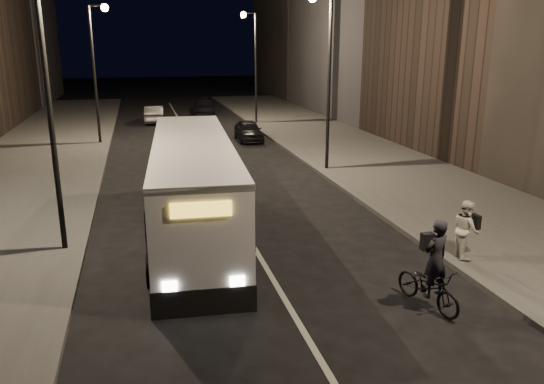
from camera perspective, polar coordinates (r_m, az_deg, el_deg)
ground at (r=13.78m, az=0.75°, el=-10.47°), size 180.00×180.00×0.00m
sidewalk_right at (r=29.08m, az=9.94°, el=3.60°), size 7.00×70.00×0.16m
sidewalk_left at (r=27.15m, az=-25.02°, el=1.48°), size 7.00×70.00×0.16m
streetlight_right_mid at (r=25.42m, az=5.64°, el=14.05°), size 1.20×0.44×8.12m
streetlight_right_far at (r=40.84m, az=-2.14°, el=14.73°), size 1.20×0.44×8.12m
streetlight_left_near at (r=16.10m, az=-22.27°, el=12.04°), size 1.20×0.44×8.12m
streetlight_left_far at (r=34.02m, az=-18.27°, el=13.78°), size 1.20×0.44×8.12m
city_bus at (r=17.43m, az=-8.46°, el=0.96°), size 3.31×11.64×3.10m
cyclist_on_bicycle at (r=13.13m, az=16.66°, el=-8.91°), size 1.17×2.07×2.26m
pedestrian_woman at (r=16.02m, az=20.13°, el=-3.76°), size 0.79×0.93×1.68m
car_near at (r=34.33m, az=-2.55°, el=6.63°), size 1.65×3.84×1.29m
car_mid at (r=43.06m, az=-12.57°, el=8.16°), size 1.60×4.13×1.34m
car_far at (r=48.32m, az=-7.32°, el=9.17°), size 2.24×4.63×1.30m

